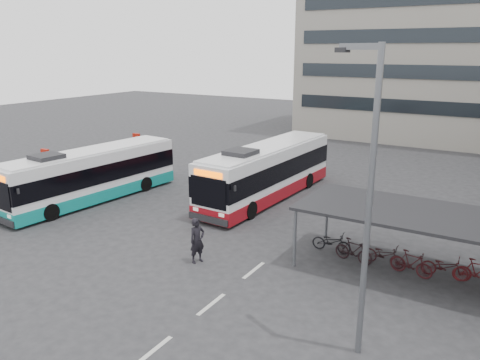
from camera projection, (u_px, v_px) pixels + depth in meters
The scene contains 10 objects.
ground at pixel (202, 257), 19.83m from camera, with size 120.00×120.00×0.00m, color #28282B.
bike_shelter at pixel (429, 245), 17.77m from camera, with size 10.00×4.00×2.54m.
office_block at pixel (478, 4), 43.24m from camera, with size 30.00×15.00×25.00m, color gray.
road_markings at pixel (211, 304), 16.11m from camera, with size 0.15×7.60×0.01m.
bus_main at pixel (267, 172), 27.35m from camera, with size 3.04×11.52×3.37m.
bus_teal at pixel (92, 175), 26.91m from camera, with size 3.36×10.99×3.20m.
pedestrian at pixel (197, 240), 19.09m from camera, with size 0.70×0.46×1.91m, color black.
lamp_post at pixel (367, 188), 12.36m from camera, with size 1.45×0.73×8.66m.
sign_totem_mid at pixel (47, 170), 28.42m from camera, with size 0.59×0.23×2.71m.
sign_totem_north at pixel (137, 151), 33.71m from camera, with size 0.58×0.24×2.70m.
Camera 1 is at (10.72, -14.81, 8.49)m, focal length 35.00 mm.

